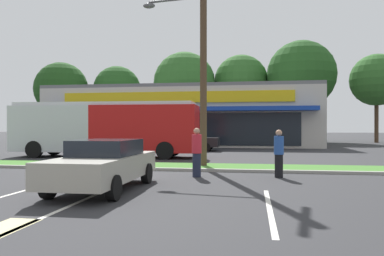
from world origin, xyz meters
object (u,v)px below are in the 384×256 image
utility_pole (200,41)px  car_2 (190,141)px  pedestrian_near_bench (197,152)px  car_0 (104,164)px  city_bus (105,128)px  pedestrian_by_pole (279,154)px

utility_pole → car_2: size_ratio=2.32×
car_2 → pedestrian_near_bench: bearing=100.4°
utility_pole → car_2: bearing=101.6°
car_0 → pedestrian_near_bench: size_ratio=2.68×
city_bus → car_0: bearing=110.1°
city_bus → car_2: 7.89m
car_0 → pedestrian_near_bench: 3.91m
utility_pole → car_0: size_ratio=2.20×
pedestrian_by_pole → utility_pole: bearing=125.1°
utility_pole → pedestrian_near_bench: size_ratio=5.90×
city_bus → pedestrian_near_bench: (6.69, -8.02, -0.87)m
utility_pole → car_0: 8.11m
pedestrian_by_pole → car_2: bearing=96.7°
pedestrian_near_bench → pedestrian_by_pole: size_ratio=1.04×
car_2 → pedestrian_by_pole: 15.52m
city_bus → pedestrian_by_pole: size_ratio=6.51×
city_bus → pedestrian_near_bench: bearing=128.2°
city_bus → pedestrian_by_pole: (9.61, -7.74, -0.90)m
car_0 → city_bus: bearing=-158.3°
utility_pole → pedestrian_near_bench: utility_pole is taller
utility_pole → city_bus: 8.99m
utility_pole → pedestrian_by_pole: 6.32m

